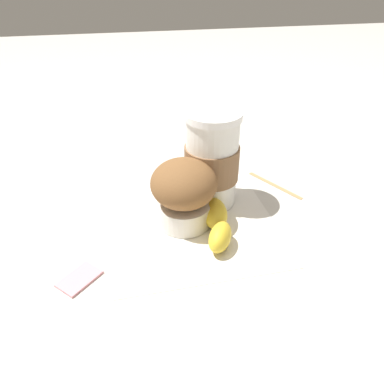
{
  "coord_description": "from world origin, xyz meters",
  "views": [
    {
      "loc": [
        0.42,
        -0.08,
        0.34
      ],
      "look_at": [
        0.0,
        0.0,
        0.06
      ],
      "focal_mm": 35.0,
      "sensor_mm": 36.0,
      "label": 1
    }
  ],
  "objects_px": {
    "muffin": "(184,191)",
    "sugar_packet": "(79,278)",
    "banana": "(211,214)",
    "coffee_cup": "(212,160)"
  },
  "relations": [
    {
      "from": "muffin",
      "to": "sugar_packet",
      "type": "height_order",
      "value": "muffin"
    },
    {
      "from": "banana",
      "to": "sugar_packet",
      "type": "xyz_separation_m",
      "value": [
        0.07,
        -0.18,
        -0.02
      ]
    },
    {
      "from": "coffee_cup",
      "to": "sugar_packet",
      "type": "height_order",
      "value": "coffee_cup"
    },
    {
      "from": "coffee_cup",
      "to": "muffin",
      "type": "distance_m",
      "value": 0.07
    },
    {
      "from": "banana",
      "to": "sugar_packet",
      "type": "bearing_deg",
      "value": -67.79
    },
    {
      "from": "sugar_packet",
      "to": "muffin",
      "type": "bearing_deg",
      "value": 120.81
    },
    {
      "from": "sugar_packet",
      "to": "coffee_cup",
      "type": "bearing_deg",
      "value": 124.34
    },
    {
      "from": "coffee_cup",
      "to": "muffin",
      "type": "bearing_deg",
      "value": -47.04
    },
    {
      "from": "muffin",
      "to": "banana",
      "type": "xyz_separation_m",
      "value": [
        0.01,
        0.04,
        -0.04
      ]
    },
    {
      "from": "muffin",
      "to": "sugar_packet",
      "type": "bearing_deg",
      "value": -59.19
    }
  ]
}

